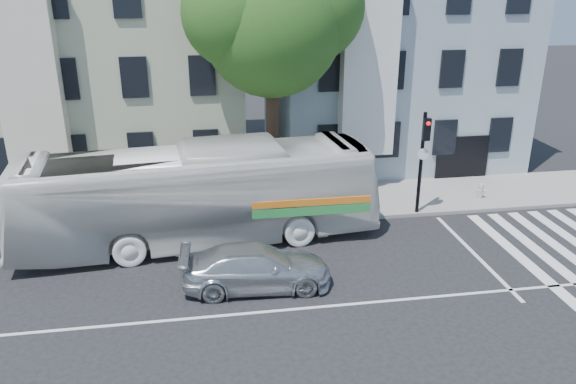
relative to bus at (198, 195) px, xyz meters
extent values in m
plane|color=black|center=(3.23, -5.20, -1.84)|extent=(120.00, 120.00, 0.00)
cube|color=gray|center=(3.23, 2.80, -1.77)|extent=(80.00, 4.00, 0.15)
cube|color=#A7AA8F|center=(-3.77, 9.80, 3.66)|extent=(12.00, 10.00, 11.00)
cube|color=#8FA0AA|center=(10.23, 9.80, 3.66)|extent=(12.00, 10.00, 11.00)
cylinder|color=#2D2116|center=(3.23, 3.30, 0.76)|extent=(0.56, 0.56, 5.20)
sphere|color=#1E4516|center=(3.23, 3.30, 5.66)|extent=(5.60, 5.60, 5.60)
sphere|color=#1E4516|center=(4.83, 3.70, 6.36)|extent=(4.40, 4.40, 4.40)
sphere|color=#1E4516|center=(1.83, 3.00, 6.16)|extent=(4.20, 4.20, 4.20)
sphere|color=#1E4516|center=(2.63, 3.90, 4.66)|extent=(3.40, 3.40, 3.40)
imported|color=silver|center=(0.00, 0.00, 0.00)|extent=(4.37, 13.48, 3.69)
imported|color=silver|center=(1.74, -3.68, -1.15)|extent=(2.15, 4.85, 1.38)
cylinder|color=black|center=(8.95, 0.98, 0.35)|extent=(0.15, 0.15, 4.38)
cube|color=black|center=(8.95, 0.73, 1.91)|extent=(0.32, 0.26, 0.89)
sphere|color=red|center=(8.95, 0.60, 2.18)|extent=(0.17, 0.17, 0.17)
cylinder|color=white|center=(8.95, 0.83, 0.87)|extent=(0.46, 0.09, 0.46)
cylinder|color=#AFAEAA|center=(12.28, 2.01, -1.41)|extent=(0.23, 0.23, 0.56)
sphere|color=#AFAEAA|center=(12.28, 2.01, -1.10)|extent=(0.21, 0.21, 0.21)
cylinder|color=#AFAEAA|center=(12.28, 2.01, -1.34)|extent=(0.40, 0.24, 0.13)
camera|label=1|loc=(0.25, -19.42, 7.57)|focal=35.00mm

